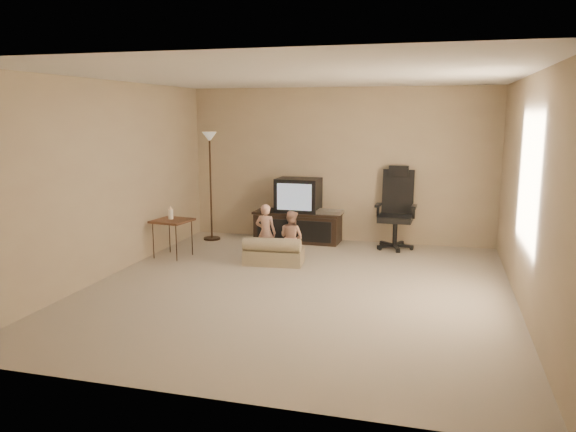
# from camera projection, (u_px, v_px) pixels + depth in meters

# --- Properties ---
(floor) EXTENTS (5.50, 5.50, 0.00)m
(floor) POSITION_uv_depth(u_px,v_px,m) (298.00, 288.00, 6.77)
(floor) COLOR #BCA996
(floor) RESTS_ON ground
(room_shell) EXTENTS (5.50, 5.50, 5.50)m
(room_shell) POSITION_uv_depth(u_px,v_px,m) (298.00, 163.00, 6.50)
(room_shell) COLOR silver
(room_shell) RESTS_ON floor
(tv_stand) EXTENTS (1.47, 0.57, 1.04)m
(tv_stand) POSITION_uv_depth(u_px,v_px,m) (298.00, 215.00, 9.22)
(tv_stand) COLOR black
(tv_stand) RESTS_ON floor
(office_chair) EXTENTS (0.63, 0.65, 1.28)m
(office_chair) POSITION_uv_depth(u_px,v_px,m) (396.00, 219.00, 8.75)
(office_chair) COLOR black
(office_chair) RESTS_ON floor
(side_table) EXTENTS (0.57, 0.57, 0.75)m
(side_table) POSITION_uv_depth(u_px,v_px,m) (172.00, 221.00, 8.19)
(side_table) COLOR brown
(side_table) RESTS_ON floor
(floor_lamp) EXTENTS (0.28, 0.28, 1.79)m
(floor_lamp) POSITION_uv_depth(u_px,v_px,m) (210.00, 162.00, 9.18)
(floor_lamp) COLOR #322216
(floor_lamp) RESTS_ON floor
(child_sofa) EXTENTS (0.85, 0.53, 0.40)m
(child_sofa) POSITION_uv_depth(u_px,v_px,m) (273.00, 253.00, 7.83)
(child_sofa) COLOR tan
(child_sofa) RESTS_ON floor
(toddler_left) EXTENTS (0.31, 0.24, 0.83)m
(toddler_left) POSITION_uv_depth(u_px,v_px,m) (266.00, 233.00, 7.95)
(toddler_left) COLOR tan
(toddler_left) RESTS_ON floor
(toddler_right) EXTENTS (0.42, 0.34, 0.76)m
(toddler_right) POSITION_uv_depth(u_px,v_px,m) (291.00, 237.00, 7.83)
(toddler_right) COLOR tan
(toddler_right) RESTS_ON floor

